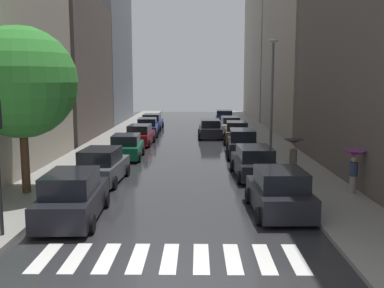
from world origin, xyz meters
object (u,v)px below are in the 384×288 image
object	(u,v)px
parked_car_left_sixth	(152,122)
parked_car_right_second	(254,163)
street_tree_left	(21,83)
parked_car_left_second	(102,167)
parked_car_right_third	(242,144)
parked_car_right_fourth	(237,133)
parked_car_left_third	(126,147)
parked_car_right_nearest	(280,193)
parked_car_right_fifth	(230,125)
parked_car_right_sixth	(224,119)
parked_car_left_nearest	(72,197)
lamp_post_right	(272,90)
pedestrian_foreground	(294,151)
car_midroad	(210,129)
parked_car_left_fourth	(140,135)
parked_car_left_fifth	(147,128)
pedestrian_near_tree	(354,163)

from	to	relation	value
parked_car_left_sixth	parked_car_right_second	bearing A→B (deg)	-160.63
parked_car_right_second	street_tree_left	size ratio (longest dim) A/B	0.67
parked_car_left_second	parked_car_left_sixth	bearing A→B (deg)	2.62
parked_car_right_third	parked_car_right_fourth	bearing A→B (deg)	0.80
parked_car_left_third	parked_car_right_nearest	distance (m)	14.13
parked_car_right_fifth	parked_car_right_sixth	size ratio (longest dim) A/B	1.06
parked_car_left_nearest	lamp_post_right	size ratio (longest dim) A/B	0.63
parked_car_left_third	parked_car_right_third	world-z (taller)	parked_car_right_third
pedestrian_foreground	street_tree_left	size ratio (longest dim) A/B	0.28
parked_car_left_sixth	car_midroad	xyz separation A→B (m)	(5.80, -6.61, 0.01)
parked_car_left_nearest	parked_car_right_nearest	distance (m)	7.70
parked_car_right_fourth	parked_car_right_nearest	bearing A→B (deg)	-177.83
parked_car_left_sixth	lamp_post_right	distance (m)	19.60
parked_car_left_sixth	parked_car_right_fifth	distance (m)	8.28
street_tree_left	parked_car_left_sixth	bearing A→B (deg)	83.86
parked_car_left_fourth	parked_car_right_fourth	distance (m)	7.85
parked_car_right_fourth	lamp_post_right	world-z (taller)	lamp_post_right
parked_car_right_third	pedestrian_foreground	xyz separation A→B (m)	(1.72, -7.85, 0.78)
parked_car_left_third	lamp_post_right	world-z (taller)	lamp_post_right
parked_car_right_sixth	street_tree_left	world-z (taller)	street_tree_left
parked_car_left_fifth	lamp_post_right	world-z (taller)	lamp_post_right
parked_car_left_second	pedestrian_foreground	bearing A→B (deg)	-87.24
pedestrian_foreground	lamp_post_right	world-z (taller)	lamp_post_right
parked_car_left_fourth	pedestrian_near_tree	size ratio (longest dim) A/B	2.38
parked_car_left_nearest	lamp_post_right	world-z (taller)	lamp_post_right
car_midroad	parked_car_left_nearest	bearing A→B (deg)	164.95
lamp_post_right	parked_car_left_nearest	bearing A→B (deg)	-125.62
parked_car_right_fifth	car_midroad	distance (m)	4.36
parked_car_left_sixth	lamp_post_right	size ratio (longest dim) A/B	0.63
parked_car_left_third	lamp_post_right	distance (m)	10.07
parked_car_right_fifth	pedestrian_foreground	distance (m)	21.11
parked_car_right_sixth	street_tree_left	distance (m)	32.04
parked_car_left_fourth	street_tree_left	xyz separation A→B (m)	(-3.01, -15.42, 4.19)
parked_car_left_fifth	parked_car_right_sixth	xyz separation A→B (m)	(7.51, 8.89, 0.05)
parked_car_left_fifth	pedestrian_near_tree	bearing A→B (deg)	-154.45
parked_car_left_second	car_midroad	size ratio (longest dim) A/B	1.03
parked_car_left_third	parked_car_right_sixth	distance (m)	21.99
pedestrian_foreground	parked_car_right_nearest	bearing A→B (deg)	-88.56
parked_car_right_sixth	parked_car_left_sixth	bearing A→B (deg)	117.47
parked_car_left_sixth	lamp_post_right	xyz separation A→B (m)	(9.44, -16.77, 3.68)
lamp_post_right	parked_car_left_fourth	bearing A→B (deg)	147.92
parked_car_left_nearest	parked_car_left_third	size ratio (longest dim) A/B	1.12
parked_car_right_nearest	street_tree_left	xyz separation A→B (m)	(-10.64, 2.49, 4.13)
parked_car_right_fourth	parked_car_left_third	bearing A→B (deg)	136.68
parked_car_left_third	street_tree_left	xyz separation A→B (m)	(-2.92, -9.34, 4.20)
parked_car_right_fifth	parked_car_left_sixth	bearing A→B (deg)	68.68
car_midroad	street_tree_left	bearing A→B (deg)	155.06
parked_car_right_third	pedestrian_near_tree	xyz separation A→B (m)	(3.78, -10.39, 0.65)
parked_car_right_sixth	car_midroad	xyz separation A→B (m)	(-1.83, -10.23, -0.06)
parked_car_right_fourth	parked_car_left_second	bearing A→B (deg)	153.39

